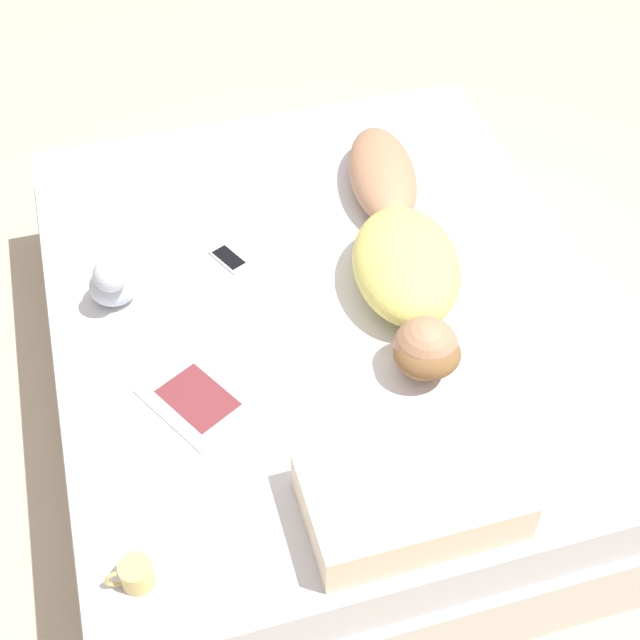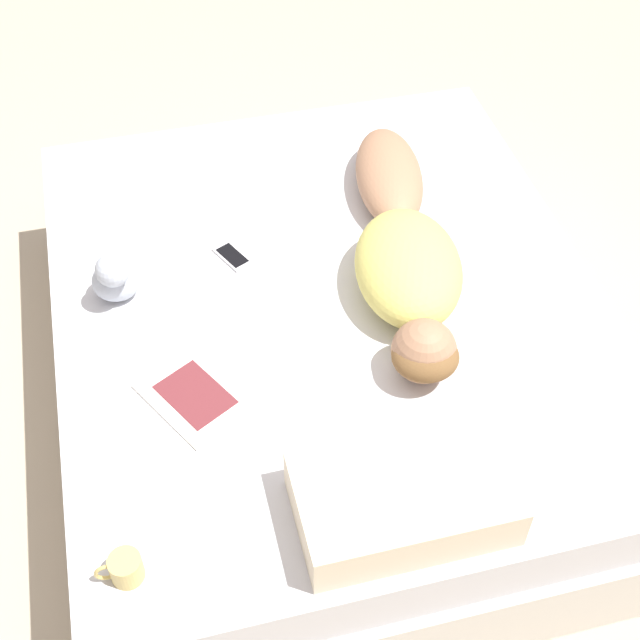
{
  "view_description": "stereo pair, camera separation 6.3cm",
  "coord_description": "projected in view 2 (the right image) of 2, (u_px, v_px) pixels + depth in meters",
  "views": [
    {
      "loc": [
        0.57,
        1.92,
        2.54
      ],
      "look_at": [
        0.06,
        0.15,
        0.55
      ],
      "focal_mm": 50.0,
      "sensor_mm": 36.0,
      "label": 1
    },
    {
      "loc": [
        0.51,
        1.93,
        2.54
      ],
      "look_at": [
        0.06,
        0.15,
        0.55
      ],
      "focal_mm": 50.0,
      "sensor_mm": 36.0,
      "label": 2
    }
  ],
  "objects": [
    {
      "name": "bed",
      "position": [
        327.0,
        346.0,
        3.04
      ],
      "size": [
        1.79,
        2.1,
        0.5
      ],
      "color": "beige",
      "rests_on": "ground_plane"
    },
    {
      "name": "ground_plane",
      "position": [
        327.0,
        391.0,
        3.22
      ],
      "size": [
        12.0,
        12.0,
        0.0
      ],
      "primitive_type": "plane",
      "color": "#B7A88E"
    },
    {
      "name": "open_magazine",
      "position": [
        225.0,
        375.0,
        2.63
      ],
      "size": [
        0.55,
        0.5,
        0.01
      ],
      "rotation": [
        0.0,
        0.0,
        0.51
      ],
      "color": "silver",
      "rests_on": "bed"
    },
    {
      "name": "person",
      "position": [
        404.0,
        251.0,
        2.86
      ],
      "size": [
        0.46,
        1.23,
        0.21
      ],
      "rotation": [
        0.0,
        0.0,
        -0.18
      ],
      "color": "#A37556",
      "rests_on": "bed"
    },
    {
      "name": "pillow",
      "position": [
        403.0,
        498.0,
        2.27
      ],
      "size": [
        0.55,
        0.33,
        0.14
      ],
      "color": "beige",
      "rests_on": "bed"
    },
    {
      "name": "coffee_mug",
      "position": [
        125.0,
        568.0,
        2.17
      ],
      "size": [
        0.12,
        0.08,
        0.08
      ],
      "color": "tan",
      "rests_on": "bed"
    },
    {
      "name": "plush_toy",
      "position": [
        115.0,
        277.0,
        2.78
      ],
      "size": [
        0.15,
        0.18,
        0.22
      ],
      "color": "#B2BCCC",
      "rests_on": "bed"
    },
    {
      "name": "cell_phone",
      "position": [
        232.0,
        256.0,
        2.97
      ],
      "size": [
        0.12,
        0.16,
        0.01
      ],
      "rotation": [
        0.0,
        0.0,
        0.45
      ],
      "color": "silver",
      "rests_on": "bed"
    }
  ]
}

